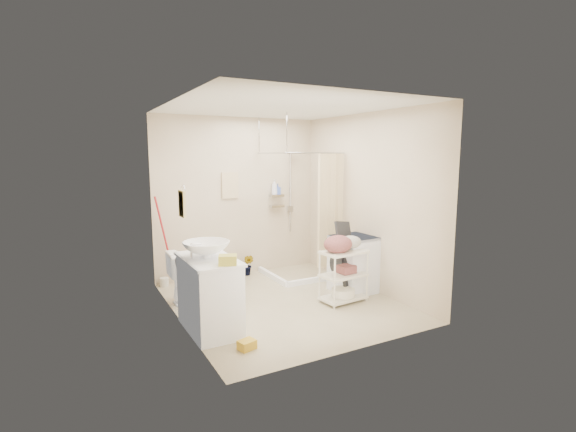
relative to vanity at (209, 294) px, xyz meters
name	(u,v)px	position (x,y,z in m)	size (l,w,h in m)	color
floor	(283,302)	(1.16, 0.40, -0.42)	(3.20, 3.20, 0.00)	#BBB08C
ceiling	(283,107)	(1.16, 0.40, 2.18)	(2.80, 3.20, 0.04)	silver
wall_back	(238,197)	(1.16, 2.00, 0.88)	(2.80, 0.04, 2.60)	beige
wall_front	(358,226)	(1.16, -1.20, 0.88)	(2.80, 0.04, 2.60)	beige
wall_left	(177,215)	(-0.24, 0.40, 0.88)	(0.04, 3.20, 2.60)	beige
wall_right	(367,202)	(2.56, 0.40, 0.88)	(0.04, 3.20, 2.60)	beige
vanity	(209,294)	(0.00, 0.00, 0.00)	(0.54, 0.96, 0.85)	white
sink	(206,249)	(-0.01, 0.04, 0.52)	(0.53, 0.53, 0.18)	white
counter_basket	(228,260)	(0.09, -0.38, 0.48)	(0.19, 0.15, 0.10)	gold
floor_basket	(247,343)	(0.18, -0.65, -0.36)	(0.25, 0.19, 0.13)	gold
toilet	(195,276)	(0.12, 1.02, -0.07)	(0.40, 0.70, 0.71)	white
mop	(162,242)	(-0.12, 1.88, 0.27)	(0.13, 0.13, 1.38)	#A81A21
potted_plant_a	(237,268)	(1.03, 1.81, -0.27)	(0.16, 0.11, 0.30)	#954820
potted_plant_b	(248,265)	(1.24, 1.82, -0.25)	(0.19, 0.16, 0.35)	brown
hanging_towel	(230,185)	(1.01, 1.98, 1.08)	(0.28, 0.03, 0.42)	beige
towel_ring	(182,202)	(-0.22, 0.20, 1.05)	(0.04, 0.22, 0.34)	#FEED9C
tp_holder	(181,262)	(-0.20, 0.45, 0.30)	(0.08, 0.12, 0.14)	white
shower	(299,213)	(2.01, 1.45, 0.63)	(1.10, 1.10, 2.10)	white
shampoo_bottle_a	(274,187)	(1.78, 1.90, 1.02)	(0.10, 0.10, 0.25)	silver
shampoo_bottle_b	(278,189)	(1.85, 1.93, 0.99)	(0.08, 0.08, 0.18)	#425CB7
washing_machine	(354,264)	(2.30, 0.34, -0.01)	(0.56, 0.58, 0.82)	silver
laundry_rack	(343,271)	(1.90, 0.04, 0.00)	(0.62, 0.36, 0.85)	#ECE6CD
ironing_board	(347,257)	(2.12, 0.27, 0.12)	(0.31, 0.09, 1.09)	black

